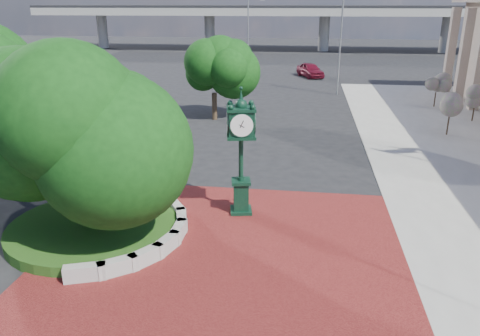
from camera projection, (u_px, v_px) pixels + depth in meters
name	position (u px, v px, depth m)	size (l,w,h in m)	color
ground	(228.00, 242.00, 16.53)	(200.00, 200.00, 0.00)	black
plaza	(223.00, 256.00, 15.59)	(12.00, 12.00, 0.04)	maroon
planter_wall	(154.00, 230.00, 16.80)	(2.96, 6.77, 0.54)	#9E9B93
grass_bed	(94.00, 228.00, 17.13)	(6.10, 6.10, 0.40)	#1D4814
overpass	(294.00, 11.00, 79.67)	(90.00, 12.00, 7.50)	#9E9B93
tree_planter	(83.00, 135.00, 15.95)	(5.20, 5.20, 6.33)	#38281C
tree_street	(214.00, 74.00, 32.77)	(4.40, 4.40, 5.45)	#38281C
post_clock	(241.00, 147.00, 17.95)	(1.20, 1.20, 5.01)	black
parked_car	(310.00, 70.00, 52.73)	(1.85, 4.59, 1.56)	maroon
street_lamp_near	(343.00, 36.00, 41.01)	(1.93, 0.87, 8.95)	slate
street_lamp_far	(250.00, 32.00, 52.14)	(1.82, 0.78, 8.39)	slate
shrub_near	(450.00, 111.00, 29.30)	(1.20, 1.20, 2.20)	#38281C
shrub_mid	(476.00, 99.00, 32.73)	(1.20, 1.20, 2.20)	#38281C
shrub_far	(436.00, 87.00, 37.29)	(1.20, 1.20, 2.20)	#38281C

